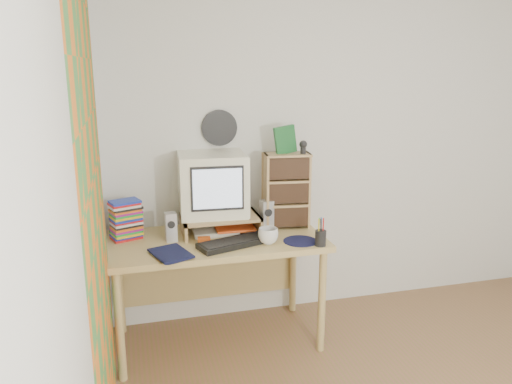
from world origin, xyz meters
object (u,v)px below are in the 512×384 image
crt_monitor (213,184)px  dvd_stack (126,220)px  keyboard (237,242)px  diary (155,255)px  mug (268,236)px  desk (215,254)px  cd_rack (287,191)px

crt_monitor → dvd_stack: 0.61m
keyboard → diary: bearing=174.2°
crt_monitor → mug: 0.52m
keyboard → dvd_stack: bearing=138.1°
diary → mug: bearing=-11.9°
mug → diary: bearing=-173.4°
dvd_stack → diary: (0.15, -0.41, -0.11)m
dvd_stack → diary: dvd_stack is taller
desk → diary: diary is taller
desk → crt_monitor: size_ratio=3.21×
keyboard → dvd_stack: 0.74m
cd_rack → mug: bearing=-119.8°
desk → mug: 0.43m
cd_rack → mug: cd_rack is taller
crt_monitor → mug: size_ratio=3.37×
cd_rack → desk: bearing=-168.0°
crt_monitor → mug: bearing=-45.1°
mug → diary: (-0.71, -0.08, -0.03)m
desk → diary: 0.55m
dvd_stack → mug: bearing=-40.5°
keyboard → dvd_stack: (-0.67, 0.30, 0.11)m
keyboard → cd_rack: cd_rack is taller
desk → crt_monitor: bearing=82.8°
dvd_stack → diary: bearing=-89.1°
crt_monitor → cd_rack: bearing=-0.5°
keyboard → mug: bearing=-25.3°
dvd_stack → diary: 0.45m
keyboard → cd_rack: (0.42, 0.27, 0.24)m
crt_monitor → desk: bearing=-93.5°
keyboard → crt_monitor: bearing=88.9°
dvd_stack → desk: bearing=-27.9°
dvd_stack → keyboard: bearing=-44.0°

